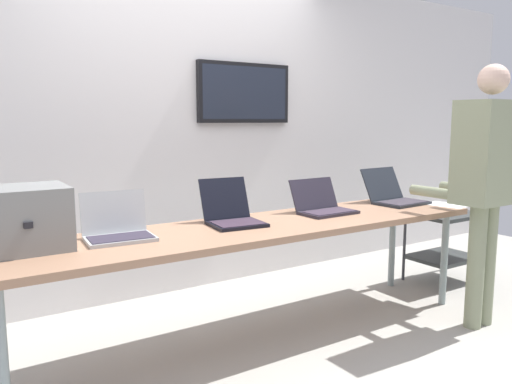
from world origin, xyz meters
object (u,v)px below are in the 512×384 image
Objects in this scene: laptop_station_3 at (394,195)px; person at (486,171)px; workbench at (260,232)px; equipment_box at (22,219)px; storage_cart at (444,236)px; laptop_station_2 at (323,205)px; laptop_station_0 at (118,228)px; laptop_station_1 at (232,214)px.

person is at bearing -88.03° from laptop_station_3.
equipment_box reaches higher than workbench.
equipment_box is at bearing 164.19° from person.
person is 1.13m from storage_cart.
laptop_station_2 is 0.65× the size of storage_cart.
laptop_station_0 is at bearing -2.96° from equipment_box.
laptop_station_0 is 0.96× the size of laptop_station_2.
laptop_station_0 is at bearing 179.55° from laptop_station_2.
laptop_station_2 is (0.58, 0.09, 0.10)m from workbench.
workbench reaches higher than storage_cart.
person is (0.03, -0.73, 0.25)m from laptop_station_3.
laptop_station_1 is (0.72, 0.01, 0.00)m from laptop_station_0.
laptop_station_1 is at bearing -0.62° from equipment_box.
laptop_station_1 is 0.68× the size of storage_cart.
workbench is 1.33m from equipment_box.
laptop_station_1 is at bearing 179.45° from storage_cart.
workbench is at bearing -41.59° from laptop_station_1.
workbench is 1.32m from laptop_station_3.
workbench is at bearing -6.95° from laptop_station_0.
laptop_station_3 is at bearing 91.97° from person.
laptop_station_1 reaches higher than laptop_station_3.
laptop_station_3 is 0.70× the size of storage_cart.
equipment_box is 3.27m from storage_cart.
laptop_station_2 is (1.42, -0.01, -0.00)m from laptop_station_0.
workbench is at bearing 155.06° from person.
laptop_station_0 is 1.42m from laptop_station_2.
laptop_station_3 is 0.77m from person.
equipment_box is (-1.31, 0.13, 0.20)m from workbench.
workbench is at bearing -175.14° from laptop_station_3.
laptop_station_0 is 0.93× the size of laptop_station_1.
laptop_station_3 is (2.62, -0.02, -0.10)m from equipment_box.
storage_cart is (0.62, -0.02, -0.40)m from laptop_station_3.
laptop_station_0 is at bearing 173.05° from workbench.
person is at bearing -24.94° from workbench.
person is at bearing -18.38° from laptop_station_0.
equipment_box is 1.10× the size of laptop_station_2.
laptop_station_3 reaches higher than workbench.
laptop_station_0 is at bearing 161.62° from person.
laptop_station_2 is at bearing -179.89° from storage_cart.
storage_cart is at bearing 2.80° from workbench.
equipment_box is 2.62m from laptop_station_3.
equipment_box is at bearing 177.04° from laptop_station_0.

